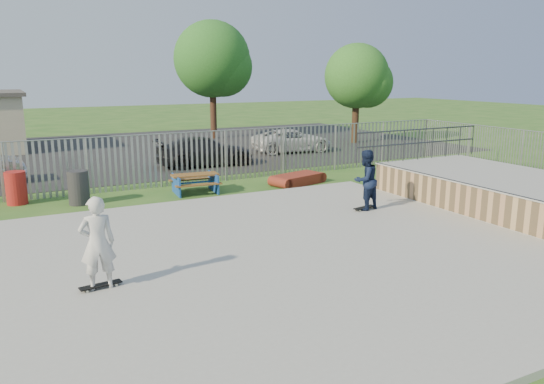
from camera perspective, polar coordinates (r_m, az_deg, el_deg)
name	(u,v)px	position (r m, az deg, el deg)	size (l,w,h in m)	color
ground	(231,268)	(11.82, -4.41, -8.13)	(120.00, 120.00, 0.00)	#2B5B1F
concrete_slab	(231,265)	(11.79, -4.41, -7.79)	(15.00, 12.00, 0.15)	#9F9F9A
quarter_pipe	(496,191)	(18.13, 22.91, 0.12)	(5.50, 7.05, 2.19)	tan
fence	(201,182)	(16.01, -7.61, 1.08)	(26.04, 16.02, 2.00)	gray
picnic_table	(195,183)	(19.05, -8.27, 0.94)	(1.75, 1.48, 0.69)	brown
funbox	(298,179)	(20.42, 2.78, 1.40)	(2.10, 1.44, 0.38)	maroon
trash_bin_red	(16,188)	(19.11, -25.82, 0.39)	(0.65, 0.65, 1.08)	maroon
trash_bin_grey	(79,188)	(18.30, -20.09, 0.45)	(0.67, 0.67, 1.11)	#2A292C
parking_lot	(91,153)	(29.80, -18.91, 3.96)	(40.00, 18.00, 0.02)	black
car_dark	(205,151)	(24.50, -7.23, 4.35)	(1.83, 4.49, 1.30)	black
car_white	(292,141)	(28.62, 2.21, 5.55)	(2.01, 4.37, 1.21)	silver
tree_mid	(212,59)	(34.71, -6.46, 13.99)	(4.82, 4.82, 7.44)	#45291B
tree_right	(357,76)	(32.63, 9.11, 12.18)	(3.84, 3.84, 5.92)	#3E2819
skateboard_a	(364,208)	(16.29, 9.89, -1.72)	(0.82, 0.37, 0.08)	black
skateboard_b	(101,286)	(10.86, -17.94, -9.61)	(0.82, 0.30, 0.08)	black
skater_navy	(365,180)	(16.10, 10.01, 1.28)	(0.88, 0.69, 1.82)	#121C38
skater_white	(97,243)	(10.57, -18.27, -5.24)	(0.66, 0.44, 1.82)	silver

